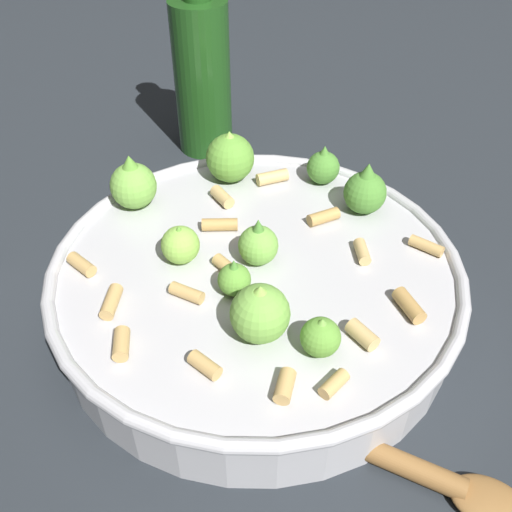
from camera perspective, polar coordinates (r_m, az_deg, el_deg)
The scene contains 4 objects.
ground_plane at distance 0.51m, azimuth -0.00°, elevation -5.32°, with size 2.40×2.40×0.00m, color #23282D.
cooking_pan at distance 0.49m, azimuth -0.07°, elevation -2.30°, with size 0.34×0.34×0.11m.
olive_oil_bottle at distance 0.69m, azimuth -5.40°, elevation 17.64°, with size 0.07×0.07×0.23m.
wooden_spoon at distance 0.42m, azimuth 11.37°, elevation -18.52°, with size 0.06×0.24×0.02m.
Camera 1 is at (-0.33, -0.11, 0.37)m, focal length 40.10 mm.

